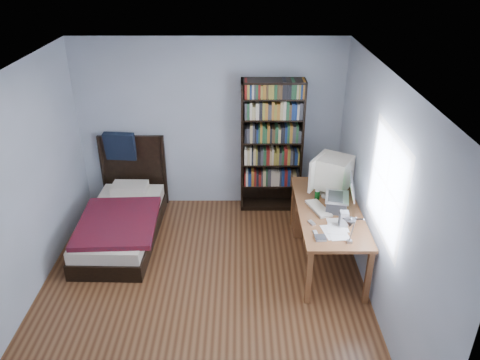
# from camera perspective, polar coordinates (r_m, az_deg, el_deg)

# --- Properties ---
(room) EXTENTS (4.20, 4.24, 2.50)m
(room) POSITION_cam_1_polar(r_m,az_deg,el_deg) (4.88, -4.73, -1.97)
(room) COLOR #4A2815
(room) RESTS_ON ground
(desk) EXTENTS (0.75, 1.72, 0.73)m
(desk) POSITION_cam_1_polar(r_m,az_deg,el_deg) (6.32, 9.80, -3.67)
(desk) COLOR brown
(desk) RESTS_ON floor
(crt_monitor) EXTENTS (0.61, 0.56, 0.50)m
(crt_monitor) POSITION_cam_1_polar(r_m,az_deg,el_deg) (6.00, 11.08, 0.89)
(crt_monitor) COLOR beige
(crt_monitor) RESTS_ON desk
(laptop) EXTENTS (0.41, 0.40, 0.43)m
(laptop) POSITION_cam_1_polar(r_m,az_deg,el_deg) (5.71, 11.89, -2.51)
(laptop) COLOR #2D2D30
(laptop) RESTS_ON desk
(desk_lamp) EXTENTS (0.21, 0.46, 0.55)m
(desk_lamp) POSITION_cam_1_polar(r_m,az_deg,el_deg) (4.66, 13.30, -5.35)
(desk_lamp) COLOR #99999E
(desk_lamp) RESTS_ON desk
(keyboard) EXTENTS (0.29, 0.45, 0.04)m
(keyboard) POSITION_cam_1_polar(r_m,az_deg,el_deg) (5.72, 9.55, -3.44)
(keyboard) COLOR beige
(keyboard) RESTS_ON desk
(speaker) EXTENTS (0.10, 0.10, 0.19)m
(speaker) POSITION_cam_1_polar(r_m,az_deg,el_deg) (5.42, 12.55, -4.65)
(speaker) COLOR gray
(speaker) RESTS_ON desk
(soda_can) EXTENTS (0.06, 0.06, 0.11)m
(soda_can) POSITION_cam_1_polar(r_m,az_deg,el_deg) (5.92, 9.39, -1.80)
(soda_can) COLOR #07380F
(soda_can) RESTS_ON desk
(mouse) EXTENTS (0.07, 0.12, 0.04)m
(mouse) POSITION_cam_1_polar(r_m,az_deg,el_deg) (5.99, 10.19, -1.95)
(mouse) COLOR silver
(mouse) RESTS_ON desk
(phone_silver) EXTENTS (0.08, 0.11, 0.02)m
(phone_silver) POSITION_cam_1_polar(r_m,az_deg,el_deg) (5.44, 8.72, -5.16)
(phone_silver) COLOR #BBBABF
(phone_silver) RESTS_ON desk
(phone_grey) EXTENTS (0.05, 0.09, 0.02)m
(phone_grey) POSITION_cam_1_polar(r_m,az_deg,el_deg) (5.27, 9.17, -6.35)
(phone_grey) COLOR gray
(phone_grey) RESTS_ON desk
(external_drive) EXTENTS (0.12, 0.12, 0.02)m
(external_drive) POSITION_cam_1_polar(r_m,az_deg,el_deg) (5.19, 9.78, -6.98)
(external_drive) COLOR gray
(external_drive) RESTS_ON desk
(bookshelf) EXTENTS (0.88, 0.30, 1.95)m
(bookshelf) POSITION_cam_1_polar(r_m,az_deg,el_deg) (6.74, 3.86, 4.07)
(bookshelf) COLOR black
(bookshelf) RESTS_ON floor
(bed) EXTENTS (1.03, 2.00, 1.16)m
(bed) POSITION_cam_1_polar(r_m,az_deg,el_deg) (6.55, -14.15, -4.61)
(bed) COLOR black
(bed) RESTS_ON floor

